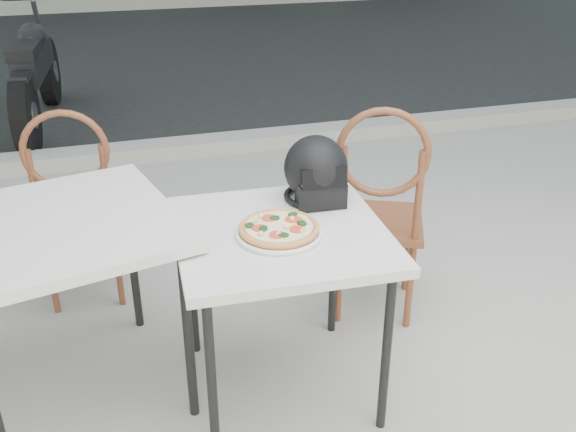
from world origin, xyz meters
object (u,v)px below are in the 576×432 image
object	(u,v)px
plate	(279,233)
helmet	(316,173)
cafe_chair_side	(75,197)
motorcycle	(36,75)
cafe_table_main	(280,245)
pizza	(279,228)
cafe_chair_main	(379,203)
cafe_table_side	(59,239)

from	to	relation	value
plate	helmet	distance (m)	0.37
cafe_chair_side	motorcycle	xyz separation A→B (m)	(-0.34, 3.11, -0.11)
cafe_table_main	motorcycle	bearing A→B (deg)	105.36
helmet	cafe_table_main	bearing A→B (deg)	-131.57
cafe_table_main	plate	size ratio (longest dim) A/B	2.22
pizza	cafe_table_main	bearing A→B (deg)	67.89
cafe_chair_main	pizza	bearing A→B (deg)	60.22
motorcycle	cafe_table_side	bearing A→B (deg)	-80.58
cafe_table_side	cafe_chair_side	size ratio (longest dim) A/B	0.97
helmet	motorcycle	distance (m)	4.06
cafe_chair_main	cafe_chair_side	world-z (taller)	cafe_chair_main
pizza	motorcycle	distance (m)	4.23
helmet	motorcycle	world-z (taller)	motorcycle
cafe_chair_main	helmet	bearing A→B (deg)	48.93
pizza	cafe_chair_side	bearing A→B (deg)	127.45
cafe_chair_main	cafe_table_side	distance (m)	1.41
plate	motorcycle	size ratio (longest dim) A/B	0.17
cafe_chair_side	motorcycle	world-z (taller)	motorcycle
cafe_chair_main	cafe_chair_side	bearing A→B (deg)	3.06
cafe_chair_main	motorcycle	xyz separation A→B (m)	(-1.70, 3.65, -0.14)
plate	cafe_chair_main	distance (m)	0.76
cafe_chair_main	cafe_table_side	bearing A→B (deg)	32.36
plate	motorcycle	world-z (taller)	motorcycle
helmet	cafe_table_side	bearing A→B (deg)	-175.80
cafe_chair_side	plate	bearing A→B (deg)	132.11
plate	helmet	size ratio (longest dim) A/B	1.29
pizza	helmet	size ratio (longest dim) A/B	1.32
pizza	motorcycle	size ratio (longest dim) A/B	0.18
motorcycle	helmet	bearing A→B (deg)	-65.96
plate	cafe_chair_main	bearing A→B (deg)	35.33
plate	helmet	world-z (taller)	helmet
cafe_table_main	pizza	xyz separation A→B (m)	(-0.02, -0.05, 0.10)
cafe_table_main	motorcycle	distance (m)	4.19
plate	pizza	xyz separation A→B (m)	(-0.00, 0.00, 0.02)
cafe_chair_main	plate	bearing A→B (deg)	60.23
cafe_table_main	pizza	distance (m)	0.11
cafe_table_side	motorcycle	size ratio (longest dim) A/B	0.47
helmet	cafe_chair_main	world-z (taller)	cafe_chair_main
plate	pizza	distance (m)	0.02
pizza	cafe_chair_main	world-z (taller)	cafe_chair_main
cafe_table_side	cafe_chair_side	bearing A→B (deg)	86.88
cafe_table_main	motorcycle	world-z (taller)	motorcycle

